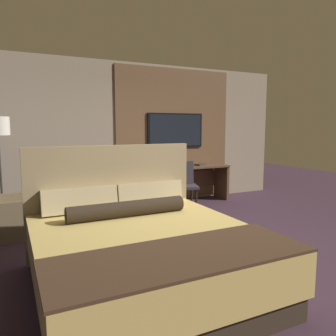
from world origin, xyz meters
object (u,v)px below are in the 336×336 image
at_px(bed, 143,252).
at_px(book, 200,164).
at_px(desk_chair, 183,181).
at_px(tv, 175,130).
at_px(vase_tall, 149,157).
at_px(desk, 180,177).
at_px(armchair_by_window, 8,218).

distance_m(bed, book, 3.94).
distance_m(bed, desk_chair, 3.02).
relative_size(tv, vase_tall, 2.96).
bearing_deg(tv, desk_chair, -108.21).
xyz_separation_m(vase_tall, book, (1.15, -0.06, -0.20)).
bearing_deg(book, vase_tall, 176.91).
relative_size(bed, desk, 1.07).
distance_m(bed, vase_tall, 3.42).
relative_size(bed, armchair_by_window, 2.75).
bearing_deg(desk, vase_tall, 175.75).
distance_m(desk_chair, book, 0.96).
bearing_deg(armchair_by_window, desk, -81.46).
xyz_separation_m(desk_chair, armchair_by_window, (-2.95, -0.20, -0.28)).
height_order(tv, desk_chair, tv).
bearing_deg(book, bed, -129.69).
bearing_deg(vase_tall, tv, 13.87).
bearing_deg(desk_chair, bed, -108.77).
height_order(tv, armchair_by_window, tv).
relative_size(bed, book, 8.53).
relative_size(desk, tv, 1.64).
height_order(bed, tv, tv).
bearing_deg(armchair_by_window, bed, -157.41).
bearing_deg(bed, book, 50.31).
bearing_deg(vase_tall, desk, -4.25).
bearing_deg(book, desk_chair, -141.85).
distance_m(tv, book, 0.89).
height_order(desk, desk_chair, desk_chair).
relative_size(desk, vase_tall, 4.85).
height_order(bed, armchair_by_window, bed).
xyz_separation_m(desk_chair, vase_tall, (-0.41, 0.64, 0.41)).
relative_size(desk, desk_chair, 2.26).
relative_size(armchair_by_window, vase_tall, 1.88).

